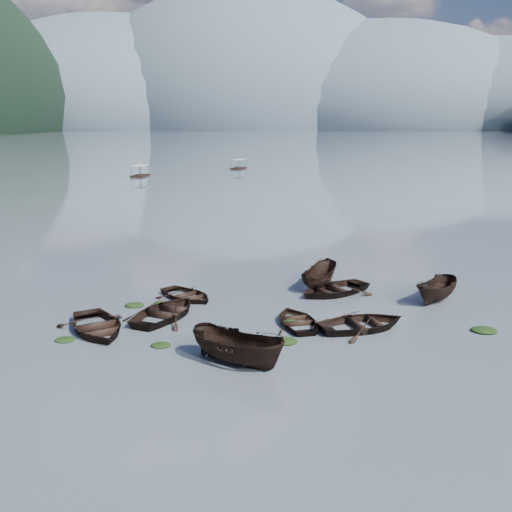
{
  "coord_description": "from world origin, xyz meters",
  "views": [
    {
      "loc": [
        1.78,
        -23.65,
        10.43
      ],
      "look_at": [
        0.0,
        12.0,
        2.0
      ],
      "focal_mm": 40.0,
      "sensor_mm": 36.0,
      "label": 1
    }
  ],
  "objects_px": {
    "pontoon_left": "(141,177)",
    "rowboat_0": "(97,332)",
    "pontoon_centre": "(239,169)",
    "rowboat_3": "(297,324)"
  },
  "relations": [
    {
      "from": "pontoon_centre",
      "to": "rowboat_3",
      "type": "bearing_deg",
      "value": -70.97
    },
    {
      "from": "rowboat_0",
      "to": "pontoon_centre",
      "type": "xyz_separation_m",
      "value": [
        -0.9,
        102.33,
        0.0
      ]
    },
    {
      "from": "pontoon_left",
      "to": "pontoon_centre",
      "type": "distance_m",
      "value": 26.08
    },
    {
      "from": "pontoon_left",
      "to": "rowboat_0",
      "type": "bearing_deg",
      "value": -73.14
    },
    {
      "from": "pontoon_centre",
      "to": "rowboat_0",
      "type": "bearing_deg",
      "value": -76.77
    },
    {
      "from": "rowboat_3",
      "to": "rowboat_0",
      "type": "bearing_deg",
      "value": -6.44
    },
    {
      "from": "rowboat_0",
      "to": "pontoon_left",
      "type": "bearing_deg",
      "value": 71.31
    },
    {
      "from": "rowboat_3",
      "to": "pontoon_left",
      "type": "relative_size",
      "value": 0.71
    },
    {
      "from": "pontoon_left",
      "to": "pontoon_centre",
      "type": "xyz_separation_m",
      "value": [
        17.63,
        19.22,
        0.0
      ]
    },
    {
      "from": "rowboat_3",
      "to": "pontoon_centre",
      "type": "distance_m",
      "value": 101.32
    }
  ]
}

